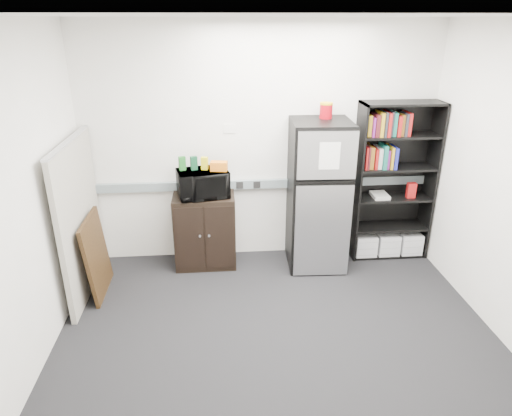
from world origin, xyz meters
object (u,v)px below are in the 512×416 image
at_px(cubicle_partition, 80,219).
at_px(cabinet, 205,231).
at_px(refrigerator, 318,196).
at_px(bookshelf, 393,183).
at_px(microwave, 203,184).

height_order(cubicle_partition, cabinet, cubicle_partition).
bearing_deg(refrigerator, cabinet, 178.88).
bearing_deg(refrigerator, bookshelf, 11.42).
xyz_separation_m(cubicle_partition, microwave, (1.23, 0.40, 0.20)).
bearing_deg(refrigerator, microwave, 179.59).
bearing_deg(cabinet, cubicle_partition, -161.17).
bearing_deg(microwave, cabinet, 77.77).
height_order(bookshelf, cubicle_partition, bookshelf).
bearing_deg(microwave, bookshelf, -10.13).
xyz_separation_m(bookshelf, microwave, (-2.19, -0.08, 0.09)).
xyz_separation_m(cabinet, refrigerator, (1.28, -0.08, 0.42)).
bearing_deg(bookshelf, refrigerator, -171.04).
height_order(cabinet, microwave, microwave).
height_order(bookshelf, refrigerator, bookshelf).
relative_size(cubicle_partition, microwave, 3.00).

